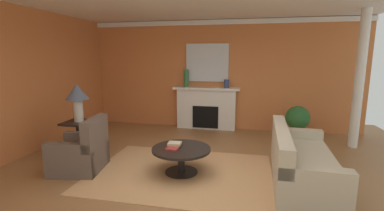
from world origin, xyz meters
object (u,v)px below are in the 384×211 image
Objects in this scene: fireplace at (206,109)px; sofa at (300,164)px; armchair_near_window at (81,154)px; side_table at (80,136)px; mantel_mirror at (207,63)px; vase_mantel_right at (227,84)px; potted_plant at (297,120)px; vase_mantel_left at (186,78)px; coffee_table at (181,154)px; table_lamp at (77,95)px.

fireplace is 0.84× the size of sofa.
armchair_near_window reaches higher than side_table.
mantel_mirror is 0.54× the size of sofa.
vase_mantel_right is 0.27× the size of potted_plant.
sofa is 3.97m from vase_mantel_left.
vase_mantel_left reaches higher than side_table.
coffee_table is at bearing -89.04° from mantel_mirror.
potted_plant is (4.44, 1.94, -0.73)m from table_lamp.
vase_mantel_left is at bearing 101.55° from coffee_table.
fireplace is 3.67m from armchair_near_window.
vase_mantel_right is (0.50, 2.95, 0.93)m from coffee_table.
sofa is 9.45× the size of vase_mantel_right.
sofa is 2.85× the size of table_lamp.
coffee_table is at bearing 8.31° from armchair_near_window.
fireplace is 0.91m from vase_mantel_right.
coffee_table is 1.20× the size of potted_plant.
fireplace reaches higher than sofa.
armchair_near_window is (-3.67, -0.35, 0.01)m from sofa.
armchair_near_window is at bearing -55.47° from side_table.
potted_plant is at bearing 23.55° from side_table.
coffee_table is 3.13m from vase_mantel_right.
mantel_mirror is at bearing 161.69° from potted_plant.
vase_mantel_right is at bearing 116.62° from sofa.
armchair_near_window is 1.23m from table_lamp.
side_table is 3.10× the size of vase_mantel_right.
mantel_mirror is 3.73m from side_table.
coffee_table is at bearing -10.89° from table_lamp.
side_table reaches higher than coffee_table.
sofa reaches higher than side_table.
potted_plant is at bearing 33.35° from armchair_near_window.
side_table is at bearing -128.72° from mantel_mirror.
armchair_near_window is 4.02m from vase_mantel_right.
vase_mantel_left is at bearing -174.88° from fireplace.
vase_mantel_right is at bearing 0.00° from vase_mantel_left.
fireplace is 1.89× the size of armchair_near_window.
vase_mantel_right is 1.11m from vase_mantel_left.
sofa is 3.33m from vase_mantel_right.
vase_mantel_right is (2.71, 2.52, 0.04)m from table_lamp.
armchair_near_window is at bearing -146.65° from potted_plant.
vase_mantel_right is 1.99m from potted_plant.
sofa is at bearing -97.63° from potted_plant.
sofa is at bearing 2.79° from coffee_table.
vase_mantel_left is 0.57× the size of potted_plant.
vase_mantel_right reaches higher than sofa.
fireplace is at bearing -90.00° from mantel_mirror.
armchair_near_window is 4.76m from potted_plant.
table_lamp reaches higher than vase_mantel_right.
armchair_near_window is (-1.69, -3.37, -1.50)m from mantel_mirror.
coffee_table is 3.25m from potted_plant.
table_lamp is at bearing -122.52° from vase_mantel_left.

